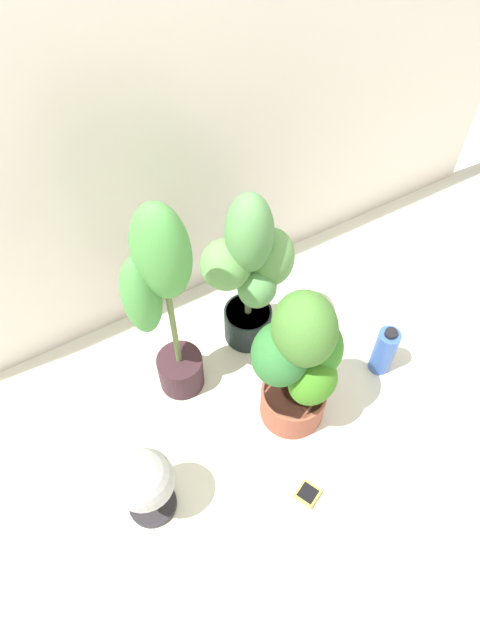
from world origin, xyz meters
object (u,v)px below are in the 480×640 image
at_px(potted_plant_back_center, 250,269).
at_px(hygrometer_box, 308,494).
at_px(floor_fan, 144,482).
at_px(potted_plant_center, 299,362).
at_px(nutrient_bottle, 384,351).
at_px(potted_plant_back_left, 162,298).

xyz_separation_m(potted_plant_back_center, hygrometer_box, (-0.18, -0.74, -0.45)).
relative_size(hygrometer_box, floor_fan, 0.28).
bearing_deg(potted_plant_center, nutrient_bottle, -0.29).
height_order(potted_plant_back_center, potted_plant_center, potted_plant_back_center).
height_order(hygrometer_box, nutrient_bottle, nutrient_bottle).
xyz_separation_m(potted_plant_back_left, hygrometer_box, (0.21, -0.68, -0.58)).
xyz_separation_m(potted_plant_back_center, nutrient_bottle, (0.41, -0.42, -0.33)).
height_order(potted_plant_back_center, floor_fan, potted_plant_back_center).
height_order(potted_plant_back_left, potted_plant_back_center, potted_plant_back_left).
bearing_deg(potted_plant_center, potted_plant_back_left, 133.96).
relative_size(potted_plant_back_left, hygrometer_box, 9.65).
relative_size(potted_plant_center, nutrient_bottle, 2.78).
xyz_separation_m(potted_plant_center, floor_fan, (-0.66, -0.06, -0.16)).
bearing_deg(potted_plant_center, floor_fan, -174.51).
bearing_deg(nutrient_bottle, potted_plant_back_center, 133.86).
relative_size(potted_plant_back_left, potted_plant_center, 1.38).
bearing_deg(floor_fan, nutrient_bottle, -144.62).
distance_m(potted_plant_back_center, potted_plant_center, 0.43).
xyz_separation_m(hygrometer_box, nutrient_bottle, (0.58, 0.32, 0.11)).
bearing_deg(potted_plant_back_center, potted_plant_back_left, -171.03).
bearing_deg(nutrient_bottle, potted_plant_back_left, 155.54).
distance_m(hygrometer_box, floor_fan, 0.63).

